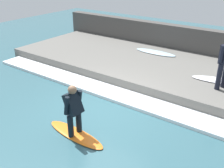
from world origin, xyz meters
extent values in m
plane|color=#335B66|center=(0.00, 0.00, 0.00)|extent=(28.00, 28.00, 0.00)
cube|color=#66635E|center=(3.67, 0.00, 0.20)|extent=(4.40, 12.86, 0.41)
cube|color=#474442|center=(6.12, 0.00, 0.73)|extent=(0.50, 13.50, 1.47)
cube|color=white|center=(1.02, 0.00, 0.05)|extent=(0.90, 12.22, 0.11)
ellipsoid|color=orange|center=(-1.45, -0.21, 0.03)|extent=(0.60, 1.92, 0.06)
cylinder|color=black|center=(-1.30, -0.22, 0.36)|extent=(0.15, 0.15, 0.61)
cylinder|color=black|center=(-1.59, -0.20, 0.36)|extent=(0.15, 0.15, 0.61)
cube|color=black|center=(-1.45, -0.21, 0.95)|extent=(0.40, 0.44, 0.61)
sphere|color=#846047|center=(-1.45, -0.21, 1.34)|extent=(0.22, 0.22, 0.22)
cylinder|color=black|center=(-1.24, -0.22, 0.99)|extent=(0.11, 0.19, 0.52)
cylinder|color=black|center=(-1.66, -0.19, 0.99)|extent=(0.11, 0.19, 0.52)
cylinder|color=black|center=(2.66, -2.61, 0.83)|extent=(0.16, 0.16, 0.85)
cylinder|color=black|center=(2.59, -2.58, 1.60)|extent=(0.11, 0.12, 0.54)
ellipsoid|color=silver|center=(3.36, -2.58, 0.44)|extent=(0.98, 2.07, 0.06)
ellipsoid|color=silver|center=(4.83, 0.72, 0.44)|extent=(0.58, 1.93, 0.06)
camera|label=1|loc=(-5.48, -4.31, 4.15)|focal=42.00mm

